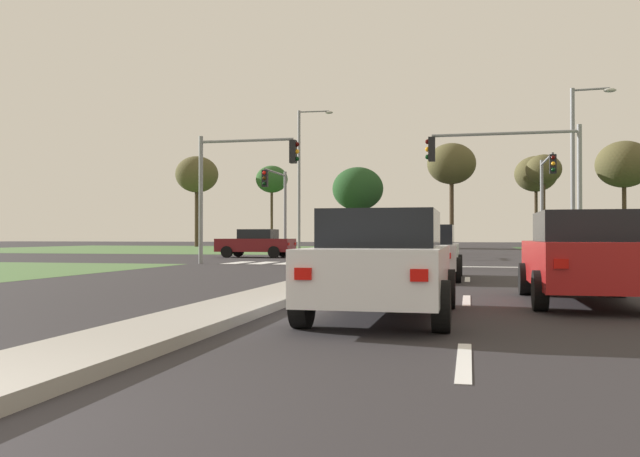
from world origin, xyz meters
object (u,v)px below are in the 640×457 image
car_white_second (383,263)px  street_lamp_third (302,174)px  car_maroon_third (256,243)px  treeline_third (358,189)px  pedestrian_at_median (418,236)px  car_silver_near (423,251)px  traffic_signal_near_left (237,175)px  treeline_sixth (624,165)px  treeline_seventh (544,170)px  car_red_fourth (584,257)px  traffic_signal_far_left (277,196)px  street_lamp_second (577,164)px  treeline_second (272,180)px  treeline_fourth (452,164)px  treeline_fifth (536,174)px  traffic_signal_near_right (518,168)px  traffic_signal_far_right (546,187)px  treeline_near (197,175)px

car_white_second → street_lamp_third: street_lamp_third is taller
car_maroon_third → treeline_third: (0.76, 29.77, 5.07)m
street_lamp_third → pedestrian_at_median: bearing=3.3°
car_maroon_third → treeline_third: bearing=-1.5°
car_silver_near → traffic_signal_near_left: 11.85m
treeline_sixth → treeline_third: bearing=-173.7°
car_silver_near → pedestrian_at_median: 27.57m
treeline_seventh → car_red_fourth: bearing=-95.3°
car_silver_near → traffic_signal_far_left: (-9.91, 19.43, 2.83)m
street_lamp_second → car_silver_near: bearing=-113.6°
pedestrian_at_median → car_white_second: bearing=112.7°
treeline_second → treeline_third: bearing=-24.8°
pedestrian_at_median → treeline_fourth: (1.74, 20.12, 7.07)m
treeline_seventh → car_maroon_third: bearing=-121.9°
treeline_fifth → treeline_seventh: (0.33, -3.82, 0.03)m
car_silver_near → car_maroon_third: (-10.30, 16.58, 0.04)m
car_red_fourth → traffic_signal_near_right: bearing=90.5°
treeline_fourth → car_maroon_third: bearing=-107.7°
traffic_signal_far_left → treeline_second: treeline_second is taller
traffic_signal_far_left → treeline_third: 27.02m
traffic_signal_far_left → traffic_signal_near_left: 11.64m
traffic_signal_far_right → traffic_signal_near_right: traffic_signal_far_right is taller
traffic_signal_far_right → treeline_second: size_ratio=0.62×
car_silver_near → traffic_signal_near_right: traffic_signal_near_right is taller
car_red_fourth → street_lamp_third: street_lamp_third is taller
traffic_signal_near_right → treeline_fifth: treeline_fifth is taller
car_silver_near → treeline_fifth: 50.89m
traffic_signal_near_right → treeline_near: (-31.83, 43.23, 4.30)m
treeline_sixth → treeline_seventh: bearing=-158.1°
car_white_second → traffic_signal_near_left: size_ratio=0.79×
street_lamp_second → treeline_seventh: 32.25m
street_lamp_second → treeline_fourth: (-6.53, 33.62, 3.72)m
car_silver_near → treeline_fifth: bearing=81.2°
traffic_signal_near_left → pedestrian_at_median: size_ratio=3.19×
car_silver_near → car_red_fourth: car_red_fourth is taller
car_silver_near → traffic_signal_far_left: bearing=117.0°
pedestrian_at_median → treeline_second: 30.23m
car_maroon_third → treeline_fifth: bearing=-28.4°
traffic_signal_far_left → treeline_second: size_ratio=0.58×
traffic_signal_far_right → street_lamp_third: 17.64m
traffic_signal_near_left → treeline_sixth: treeline_sixth is taller
car_silver_near → treeline_fifth: size_ratio=0.48×
car_red_fourth → car_maroon_third: bearing=120.8°
traffic_signal_far_left → traffic_signal_far_right: (15.20, -0.37, 0.28)m
car_white_second → pedestrian_at_median: 36.42m
traffic_signal_far_left → treeline_fourth: 30.09m
car_white_second → treeline_near: treeline_near is taller
car_red_fourth → street_lamp_third: size_ratio=0.45×
pedestrian_at_median → street_lamp_second: bearing=140.7°
car_maroon_third → treeline_fifth: (18.00, 33.29, 6.50)m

